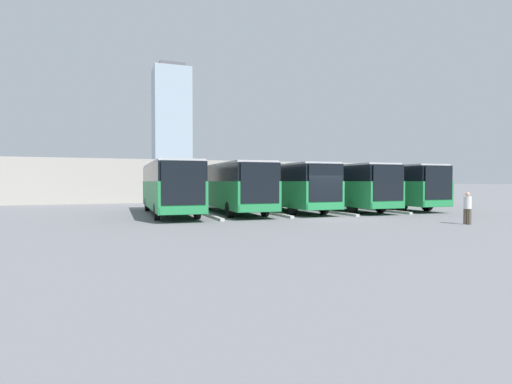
% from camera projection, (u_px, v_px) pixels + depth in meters
% --- Properties ---
extents(ground_plane, '(600.00, 600.00, 0.00)m').
position_uv_depth(ground_plane, '(331.00, 218.00, 23.26)').
color(ground_plane, slate).
extents(bus_0, '(2.73, 11.97, 3.34)m').
position_uv_depth(bus_0, '(383.00, 185.00, 32.07)').
color(bus_0, '#238447').
rests_on(bus_0, ground_plane).
extents(curb_divider_0, '(0.36, 7.96, 0.15)m').
position_uv_depth(curb_divider_0, '(374.00, 209.00, 29.73)').
color(curb_divider_0, '#B2B2AD').
rests_on(curb_divider_0, ground_plane).
extents(bus_1, '(2.73, 11.97, 3.34)m').
position_uv_depth(bus_1, '(338.00, 185.00, 30.39)').
color(bus_1, '#238447').
rests_on(bus_1, ground_plane).
extents(curb_divider_1, '(0.36, 7.96, 0.15)m').
position_uv_depth(curb_divider_1, '(326.00, 211.00, 28.05)').
color(curb_divider_1, '#B2B2AD').
rests_on(curb_divider_1, ground_plane).
extents(bus_2, '(2.73, 11.97, 3.34)m').
position_uv_depth(bus_2, '(286.00, 185.00, 29.21)').
color(bus_2, '#238447').
rests_on(bus_2, ground_plane).
extents(curb_divider_2, '(0.36, 7.96, 0.15)m').
position_uv_depth(curb_divider_2, '(268.00, 212.00, 26.87)').
color(curb_divider_2, '#B2B2AD').
rests_on(curb_divider_2, ground_plane).
extents(bus_3, '(2.73, 11.97, 3.34)m').
position_uv_depth(bus_3, '(231.00, 186.00, 27.54)').
color(bus_3, '#238447').
rests_on(bus_3, ground_plane).
extents(curb_divider_3, '(0.36, 7.96, 0.15)m').
position_uv_depth(curb_divider_3, '(207.00, 214.00, 25.19)').
color(curb_divider_3, '#B2B2AD').
rests_on(curb_divider_3, ground_plane).
extents(bus_4, '(2.73, 11.97, 3.34)m').
position_uv_depth(bus_4, '(169.00, 186.00, 25.85)').
color(bus_4, '#238447').
rests_on(bus_4, ground_plane).
extents(pedestrian, '(0.47, 0.47, 1.62)m').
position_uv_depth(pedestrian, '(468.00, 207.00, 19.95)').
color(pedestrian, brown).
rests_on(pedestrian, ground_plane).
extents(station_building, '(43.65, 12.74, 4.41)m').
position_uv_depth(station_building, '(217.00, 181.00, 47.69)').
color(station_building, '#A8A399').
rests_on(station_building, ground_plane).
extents(office_tower, '(19.31, 19.31, 65.32)m').
position_uv_depth(office_tower, '(172.00, 127.00, 216.45)').
color(office_tower, '#93A8B7').
rests_on(office_tower, ground_plane).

